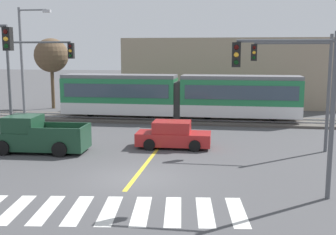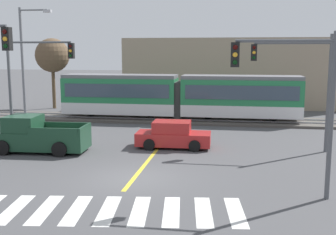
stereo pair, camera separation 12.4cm
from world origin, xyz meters
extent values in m
plane|color=#474749|center=(0.00, 0.00, 0.00)|extent=(200.00, 200.00, 0.00)
cube|color=#4C4742|center=(0.00, 15.35, 0.09)|extent=(120.00, 4.00, 0.18)
cube|color=#939399|center=(0.00, 14.63, 0.23)|extent=(120.00, 0.08, 0.10)
cube|color=#939399|center=(0.00, 16.07, 0.23)|extent=(120.00, 0.08, 0.10)
cube|color=silver|center=(-4.82, 15.35, 0.98)|extent=(9.00, 2.60, 0.90)
cube|color=#237A47|center=(-4.82, 15.35, 2.38)|extent=(9.00, 2.60, 1.90)
cube|color=#384756|center=(-4.82, 14.03, 2.43)|extent=(8.28, 0.04, 1.04)
cube|color=slate|center=(-4.82, 15.35, 3.47)|extent=(9.00, 2.39, 0.28)
cylinder|color=black|center=(-2.34, 15.35, 0.53)|extent=(0.70, 0.20, 0.70)
cylinder|color=black|center=(-7.29, 15.35, 0.53)|extent=(0.70, 0.20, 0.70)
cube|color=silver|center=(4.68, 15.35, 0.98)|extent=(9.00, 2.60, 0.90)
cube|color=#237A47|center=(4.68, 15.35, 2.38)|extent=(9.00, 2.60, 1.90)
cube|color=#384756|center=(4.68, 14.03, 2.43)|extent=(8.28, 0.04, 1.04)
cube|color=slate|center=(4.68, 15.35, 3.47)|extent=(9.00, 2.39, 0.28)
cylinder|color=black|center=(7.16, 15.35, 0.53)|extent=(0.70, 0.20, 0.70)
cylinder|color=black|center=(2.21, 15.35, 0.53)|extent=(0.70, 0.20, 0.70)
cube|color=#2D2D2D|center=(-0.07, 15.35, 1.68)|extent=(0.50, 2.34, 2.80)
cube|color=silver|center=(-3.28, -4.16, 0.00)|extent=(0.90, 2.85, 0.01)
cube|color=silver|center=(-2.18, -4.03, 0.00)|extent=(0.90, 2.85, 0.01)
cube|color=silver|center=(-1.09, -3.89, 0.00)|extent=(0.90, 2.85, 0.01)
cube|color=silver|center=(0.00, -3.76, 0.00)|extent=(0.90, 2.85, 0.01)
cube|color=silver|center=(1.09, -3.62, 0.00)|extent=(0.90, 2.85, 0.01)
cube|color=silver|center=(2.18, -3.49, 0.00)|extent=(0.90, 2.85, 0.01)
cube|color=silver|center=(3.28, -3.35, 0.00)|extent=(0.90, 2.85, 0.01)
cube|color=silver|center=(4.37, -3.22, 0.00)|extent=(0.90, 2.85, 0.01)
cube|color=gold|center=(0.00, 5.79, 0.00)|extent=(0.20, 15.11, 0.01)
cube|color=#B22323|center=(0.83, 6.11, 0.52)|extent=(4.25, 1.82, 0.72)
cube|color=#B22323|center=(0.73, 6.11, 1.20)|extent=(2.14, 1.58, 0.64)
cube|color=#384756|center=(1.73, 6.14, 1.20)|extent=(0.14, 1.43, 0.52)
cube|color=#384756|center=(0.71, 6.89, 1.20)|extent=(1.79, 0.09, 0.48)
cylinder|color=black|center=(2.07, 7.00, 0.32)|extent=(0.65, 0.24, 0.64)
cylinder|color=black|center=(2.12, 5.30, 0.32)|extent=(0.65, 0.24, 0.64)
cylinder|color=black|center=(-0.45, 6.93, 0.32)|extent=(0.65, 0.24, 0.64)
cylinder|color=black|center=(-0.40, 5.23, 0.32)|extent=(0.65, 0.24, 0.64)
cube|color=#193D28|center=(-6.33, 3.96, 0.66)|extent=(5.49, 2.21, 0.96)
cube|color=#193D28|center=(-7.13, 3.93, 1.56)|extent=(1.78, 1.92, 0.84)
cube|color=#384756|center=(-7.88, 3.89, 1.58)|extent=(0.18, 1.70, 0.66)
cube|color=#193D28|center=(-5.07, 3.10, 1.32)|extent=(2.70, 0.24, 0.36)
cube|color=#193D28|center=(-5.15, 4.94, 1.32)|extent=(2.70, 0.24, 0.36)
cube|color=#193D28|center=(-3.69, 4.09, 1.32)|extent=(0.21, 1.96, 0.36)
cylinder|color=black|center=(-7.84, 2.91, 0.40)|extent=(0.81, 0.32, 0.80)
cylinder|color=black|center=(-7.94, 4.87, 0.40)|extent=(0.81, 0.32, 0.80)
cylinder|color=black|center=(-4.72, 3.06, 0.40)|extent=(0.81, 0.32, 0.80)
cylinder|color=black|center=(-4.81, 5.02, 0.40)|extent=(0.81, 0.32, 0.80)
cylinder|color=#515459|center=(7.71, -1.33, 3.08)|extent=(0.18, 0.18, 6.16)
cylinder|color=#515459|center=(5.96, -1.33, 5.82)|extent=(3.50, 0.12, 0.12)
cube|color=black|center=(4.21, -1.33, 5.32)|extent=(0.32, 0.28, 0.90)
sphere|color=#360605|center=(4.21, -1.48, 5.59)|extent=(0.18, 0.18, 0.18)
sphere|color=#F7AA26|center=(4.21, -1.48, 5.32)|extent=(0.18, 0.18, 0.18)
sphere|color=black|center=(4.21, -1.48, 5.05)|extent=(0.18, 0.18, 0.18)
cylinder|color=#515459|center=(-9.27, 6.50, 3.25)|extent=(0.18, 0.18, 6.50)
cylinder|color=#515459|center=(-7.27, 6.50, 5.96)|extent=(4.00, 0.12, 0.12)
cube|color=black|center=(-5.27, 6.50, 5.46)|extent=(0.32, 0.28, 0.90)
sphere|color=#360605|center=(-5.27, 6.35, 5.73)|extent=(0.18, 0.18, 0.18)
sphere|color=#F7AA26|center=(-5.27, 6.35, 5.46)|extent=(0.18, 0.18, 0.18)
sphere|color=black|center=(-5.27, 6.35, 5.19)|extent=(0.18, 0.18, 0.18)
cube|color=black|center=(-4.55, -1.74, 5.92)|extent=(0.32, 0.28, 0.90)
sphere|color=#360605|center=(-4.55, -1.89, 6.19)|extent=(0.18, 0.18, 0.18)
sphere|color=#F7AA26|center=(-4.55, -1.89, 5.92)|extent=(0.18, 0.18, 0.18)
sphere|color=black|center=(-4.55, -1.89, 5.65)|extent=(0.18, 0.18, 0.18)
cylinder|color=#515459|center=(9.20, 6.40, 3.17)|extent=(0.18, 0.18, 6.35)
cylinder|color=#515459|center=(7.20, 6.40, 5.87)|extent=(4.00, 0.12, 0.12)
cube|color=black|center=(5.20, 6.40, 5.37)|extent=(0.32, 0.28, 0.90)
sphere|color=#360605|center=(5.20, 6.25, 5.64)|extent=(0.18, 0.18, 0.18)
sphere|color=#F7AA26|center=(5.20, 6.25, 5.37)|extent=(0.18, 0.18, 0.18)
sphere|color=black|center=(5.20, 6.25, 5.10)|extent=(0.18, 0.18, 0.18)
cylinder|color=slate|center=(-11.43, 12.25, 4.30)|extent=(0.20, 0.20, 8.60)
cylinder|color=slate|center=(-10.36, 12.25, 8.40)|extent=(2.15, 0.12, 0.12)
cube|color=#B2B2B7|center=(-9.28, 12.25, 8.30)|extent=(0.56, 0.28, 0.20)
cylinder|color=brown|center=(-12.91, 20.75, 2.20)|extent=(0.32, 0.32, 4.41)
sphere|color=brown|center=(-12.91, 20.75, 5.05)|extent=(3.20, 3.20, 3.20)
cube|color=gray|center=(4.02, 25.67, 3.34)|extent=(21.38, 6.00, 6.68)
camera|label=1|loc=(4.13, -17.15, 5.46)|focal=45.00mm
camera|label=2|loc=(4.26, -17.13, 5.46)|focal=45.00mm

